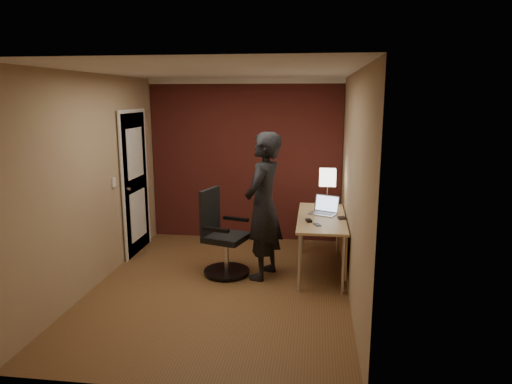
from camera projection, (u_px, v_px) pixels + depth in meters
room at (223, 156)px, 6.72m from camera, size 4.00×4.00×4.00m
desk at (327, 226)px, 5.83m from camera, size 0.60×1.50×0.73m
desk_lamp at (328, 178)px, 6.20m from camera, size 0.22×0.22×0.54m
laptop at (325, 209)px, 5.96m from camera, size 0.41×0.37×0.23m
mouse at (309, 221)px, 5.56m from camera, size 0.09×0.11×0.03m
phone at (317, 225)px, 5.43m from camera, size 0.10×0.13×0.01m
wallet at (342, 218)px, 5.71m from camera, size 0.11×0.13×0.02m
office_chair at (221, 238)px, 5.77m from camera, size 0.61×0.67×1.07m
person at (263, 206)px, 5.60m from camera, size 0.61×0.76×1.82m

